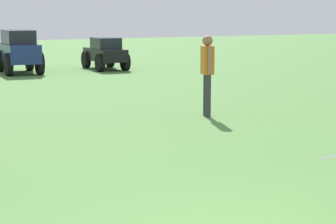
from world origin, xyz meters
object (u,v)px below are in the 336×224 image
object	(u,v)px
teammate_near_sideline	(207,68)
frisbee_in_flight	(331,157)
parked_car_slot_d	(105,53)
parked_car_slot_c	(19,50)

from	to	relation	value
teammate_near_sideline	frisbee_in_flight	bearing A→B (deg)	-110.25
teammate_near_sideline	parked_car_slot_d	xyz separation A→B (m)	(2.16, 10.38, -0.38)
frisbee_in_flight	parked_car_slot_c	size ratio (longest dim) A/B	0.11
parked_car_slot_d	teammate_near_sideline	bearing A→B (deg)	-101.78
parked_car_slot_c	parked_car_slot_d	world-z (taller)	parked_car_slot_c
frisbee_in_flight	parked_car_slot_d	bearing A→B (deg)	75.06
frisbee_in_flight	parked_car_slot_c	bearing A→B (deg)	85.30
parked_car_slot_d	frisbee_in_flight	bearing A→B (deg)	-104.94
teammate_near_sideline	parked_car_slot_c	distance (m)	10.43
frisbee_in_flight	parked_car_slot_d	size ratio (longest dim) A/B	0.12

